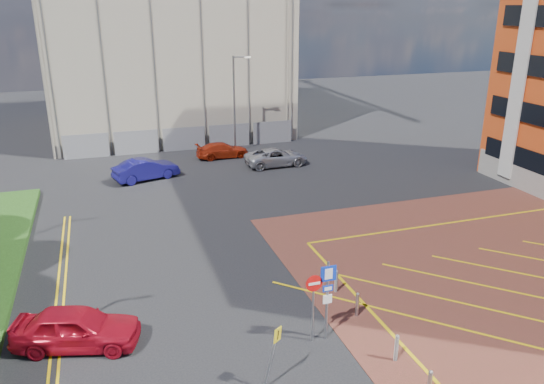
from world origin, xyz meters
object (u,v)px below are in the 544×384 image
warning_sign (273,350)px  car_blue_back (146,169)px  lamp_back (235,101)px  car_red_back (222,150)px  car_red_left (77,328)px  car_silver_back (276,157)px  sign_cluster (322,294)px

warning_sign → car_blue_back: bearing=94.2°
lamp_back → car_red_back: lamp_back is taller
lamp_back → car_red_left: size_ratio=1.76×
car_red_back → car_silver_back: size_ratio=0.87×
sign_cluster → car_red_left: (-8.63, 2.44, -1.18)m
car_red_left → car_blue_back: (4.38, 19.32, -0.01)m
sign_cluster → car_red_back: (2.27, 25.70, -1.33)m
sign_cluster → car_red_back: sign_cluster is taller
car_blue_back → car_silver_back: size_ratio=0.94×
lamp_back → car_blue_back: size_ratio=1.73×
warning_sign → car_red_left: size_ratio=0.50×
warning_sign → car_red_back: bearing=80.1°
warning_sign → car_blue_back: 23.76m
lamp_back → car_blue_back: (-8.03, -5.26, -3.60)m
lamp_back → car_red_left: bearing=-116.8°
sign_cluster → warning_sign: (-2.53, -1.93, -0.52)m
sign_cluster → car_red_back: 25.84m
lamp_back → sign_cluster: (-3.78, -27.02, -2.41)m
sign_cluster → car_blue_back: 22.20m
car_silver_back → car_red_back: bearing=42.5°
lamp_back → warning_sign: size_ratio=3.55×
lamp_back → warning_sign: lamp_back is taller
lamp_back → sign_cluster: lamp_back is taller
lamp_back → sign_cluster: bearing=-98.0°
sign_cluster → car_red_left: sign_cluster is taller
lamp_back → car_silver_back: bearing=-68.0°
car_silver_back → lamp_back: bearing=20.1°
warning_sign → sign_cluster: bearing=37.4°
sign_cluster → warning_sign: size_ratio=1.42×
car_red_left → car_red_back: bearing=-8.8°
lamp_back → warning_sign: bearing=-102.3°
lamp_back → car_red_back: size_ratio=1.87×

